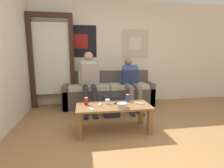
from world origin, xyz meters
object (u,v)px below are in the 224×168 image
(ceramic_bowl, at_px, (122,105))
(pillar_candle, at_px, (108,102))
(backpack, at_px, (111,106))
(coffee_table, at_px, (114,110))
(drink_can_red, at_px, (86,101))
(game_controller_near_right, at_px, (91,109))
(drink_can_blue, at_px, (128,98))
(couch, at_px, (109,93))
(cell_phone, at_px, (117,103))
(person_seated_teen, at_px, (131,81))
(person_seated_adult, at_px, (89,79))
(game_controller_far_center, at_px, (139,104))
(game_controller_near_left, at_px, (100,105))

(ceramic_bowl, distance_m, pillar_candle, 0.30)
(backpack, distance_m, pillar_candle, 0.67)
(ceramic_bowl, bearing_deg, coffee_table, 126.16)
(coffee_table, relative_size, drink_can_red, 9.61)
(drink_can_red, bearing_deg, game_controller_near_right, -76.31)
(coffee_table, relative_size, drink_can_blue, 9.61)
(couch, xyz_separation_m, coffee_table, (-0.13, -1.44, 0.05))
(backpack, height_order, cell_phone, cell_phone)
(backpack, bearing_deg, person_seated_teen, 41.00)
(person_seated_adult, distance_m, pillar_candle, 1.09)
(person_seated_adult, xyz_separation_m, drink_can_blue, (0.62, -0.93, -0.22))
(backpack, height_order, game_controller_near_right, game_controller_near_right)
(backpack, xyz_separation_m, drink_can_blue, (0.20, -0.49, 0.29))
(backpack, bearing_deg, drink_can_red, -130.83)
(game_controller_far_center, bearing_deg, game_controller_near_left, 175.96)
(ceramic_bowl, xyz_separation_m, game_controller_far_center, (0.32, 0.13, -0.03))
(person_seated_adult, distance_m, backpack, 0.79)
(couch, xyz_separation_m, game_controller_near_right, (-0.50, -1.61, 0.14))
(cell_phone, bearing_deg, person_seated_teen, 63.02)
(couch, distance_m, game_controller_near_right, 1.70)
(person_seated_adult, relative_size, game_controller_far_center, 9.15)
(ceramic_bowl, relative_size, game_controller_near_left, 1.16)
(couch, distance_m, drink_can_red, 1.48)
(drink_can_red, height_order, game_controller_far_center, drink_can_red)
(drink_can_red, bearing_deg, couch, 67.46)
(backpack, bearing_deg, game_controller_near_left, -114.68)
(person_seated_teen, relative_size, ceramic_bowl, 6.78)
(person_seated_teen, bearing_deg, couch, 146.71)
(coffee_table, bearing_deg, drink_can_blue, 33.24)
(drink_can_blue, xyz_separation_m, game_controller_far_center, (0.15, -0.20, -0.05))
(drink_can_blue, xyz_separation_m, drink_can_red, (-0.71, -0.10, 0.00))
(couch, height_order, person_seated_adult, person_seated_adult)
(pillar_candle, height_order, game_controller_far_center, pillar_candle)
(couch, height_order, game_controller_near_left, couch)
(person_seated_adult, relative_size, cell_phone, 8.80)
(coffee_table, relative_size, person_seated_teen, 1.03)
(game_controller_near_left, height_order, game_controller_far_center, same)
(game_controller_near_left, bearing_deg, drink_can_blue, 16.72)
(person_seated_teen, bearing_deg, game_controller_far_center, -98.80)
(ceramic_bowl, xyz_separation_m, drink_can_blue, (0.17, 0.33, 0.02))
(pillar_candle, xyz_separation_m, drink_can_blue, (0.37, 0.10, 0.02))
(person_seated_adult, xyz_separation_m, person_seated_teen, (0.94, 0.02, -0.06))
(person_seated_adult, height_order, ceramic_bowl, person_seated_adult)
(backpack, bearing_deg, couch, 85.94)
(coffee_table, height_order, drink_can_red, drink_can_red)
(couch, height_order, coffee_table, couch)
(person_seated_teen, bearing_deg, pillar_candle, -123.24)
(couch, relative_size, ceramic_bowl, 12.43)
(couch, bearing_deg, person_seated_teen, -33.29)
(couch, distance_m, game_controller_near_left, 1.46)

